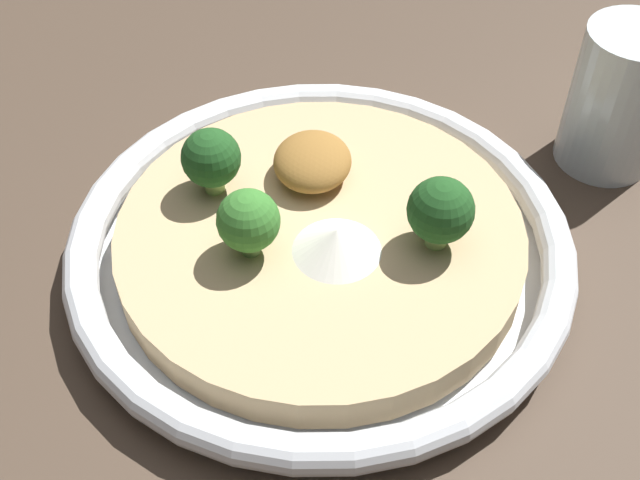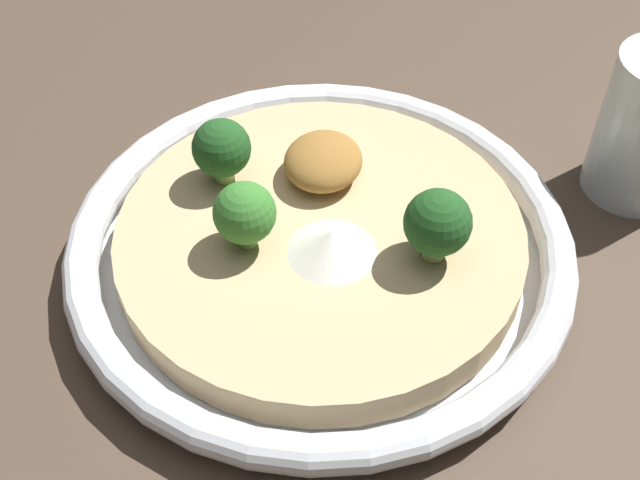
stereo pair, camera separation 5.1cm
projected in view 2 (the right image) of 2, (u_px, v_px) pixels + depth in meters
The scene contains 7 objects.
ground_plane at pixel (320, 261), 0.52m from camera, with size 6.00×6.00×0.00m, color #47382B.
risotto_bowl at pixel (320, 243), 0.51m from camera, with size 0.32×0.32×0.03m.
cheese_sprinkle at pixel (332, 242), 0.48m from camera, with size 0.05×0.05×0.02m.
crispy_onion_garnish at pixel (323, 161), 0.52m from camera, with size 0.06×0.05×0.03m.
broccoli_back_right at pixel (438, 224), 0.46m from camera, with size 0.04×0.04×0.05m.
broccoli_front at pixel (245, 214), 0.47m from camera, with size 0.04×0.04×0.05m.
broccoli_front_left at pixel (222, 149), 0.51m from camera, with size 0.04×0.04×0.05m.
Camera 2 is at (0.34, 0.08, 0.39)m, focal length 45.00 mm.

